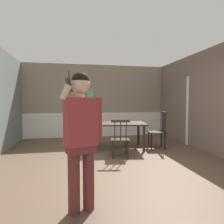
{
  "coord_description": "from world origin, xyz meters",
  "views": [
    {
      "loc": [
        -0.79,
        -3.77,
        1.32
      ],
      "look_at": [
        -0.17,
        -0.53,
        1.15
      ],
      "focal_mm": 31.39,
      "sensor_mm": 36.0,
      "label": 1
    }
  ],
  "objects_px": {
    "dining_table": "(117,126)",
    "person_figure": "(82,133)",
    "chair_by_doorway": "(158,131)",
    "chair_near_window": "(120,139)"
  },
  "relations": [
    {
      "from": "dining_table",
      "to": "person_figure",
      "type": "height_order",
      "value": "person_figure"
    },
    {
      "from": "person_figure",
      "to": "chair_by_doorway",
      "type": "bearing_deg",
      "value": -147.35
    },
    {
      "from": "dining_table",
      "to": "chair_by_doorway",
      "type": "relative_size",
      "value": 1.62
    },
    {
      "from": "person_figure",
      "to": "dining_table",
      "type": "bearing_deg",
      "value": -128.95
    },
    {
      "from": "person_figure",
      "to": "chair_near_window",
      "type": "bearing_deg",
      "value": -133.44
    },
    {
      "from": "chair_by_doorway",
      "to": "person_figure",
      "type": "xyz_separation_m",
      "value": [
        -2.25,
        -2.86,
        0.46
      ]
    },
    {
      "from": "chair_by_doorway",
      "to": "chair_near_window",
      "type": "bearing_deg",
      "value": 129.01
    },
    {
      "from": "chair_near_window",
      "to": "dining_table",
      "type": "bearing_deg",
      "value": 91.12
    },
    {
      "from": "dining_table",
      "to": "chair_by_doorway",
      "type": "bearing_deg",
      "value": -7.73
    },
    {
      "from": "dining_table",
      "to": "chair_near_window",
      "type": "height_order",
      "value": "chair_near_window"
    }
  ]
}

